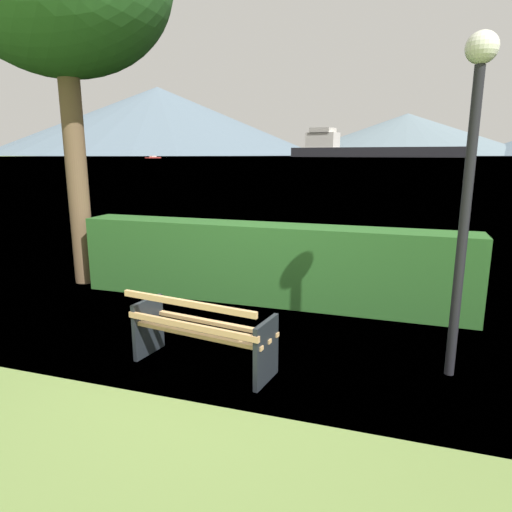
% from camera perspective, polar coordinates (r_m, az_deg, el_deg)
% --- Properties ---
extents(ground_plane, '(1400.00, 1400.00, 0.00)m').
position_cam_1_polar(ground_plane, '(5.30, -6.42, -13.52)').
color(ground_plane, olive).
extents(water_surface, '(620.00, 620.00, 0.00)m').
position_cam_1_polar(water_surface, '(313.59, 18.00, 11.72)').
color(water_surface, slate).
rests_on(water_surface, ground_plane).
extents(park_bench, '(1.69, 0.81, 0.87)m').
position_cam_1_polar(park_bench, '(5.08, -6.90, -9.48)').
color(park_bench, tan).
rests_on(park_bench, ground_plane).
extents(hedge_row, '(6.28, 0.64, 1.25)m').
position_cam_1_polar(hedge_row, '(7.24, 1.37, -0.94)').
color(hedge_row, '#285B23').
rests_on(hedge_row, ground_plane).
extents(lamp_post, '(0.30, 0.30, 3.45)m').
position_cam_1_polar(lamp_post, '(4.99, 25.42, 11.92)').
color(lamp_post, black).
rests_on(lamp_post, ground_plane).
extents(cargo_ship_large, '(113.66, 39.15, 19.24)m').
position_cam_1_polar(cargo_ship_large, '(313.41, 13.07, 12.98)').
color(cargo_ship_large, '#232328').
rests_on(cargo_ship_large, water_surface).
extents(fishing_boat_near, '(4.75, 8.81, 1.21)m').
position_cam_1_polar(fishing_boat_near, '(235.15, -12.78, 11.97)').
color(fishing_boat_near, '#B2332D').
rests_on(fishing_boat_near, water_surface).
extents(distant_hills, '(993.19, 451.67, 85.41)m').
position_cam_1_polar(distant_hills, '(569.87, 14.25, 15.94)').
color(distant_hills, slate).
rests_on(distant_hills, ground_plane).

